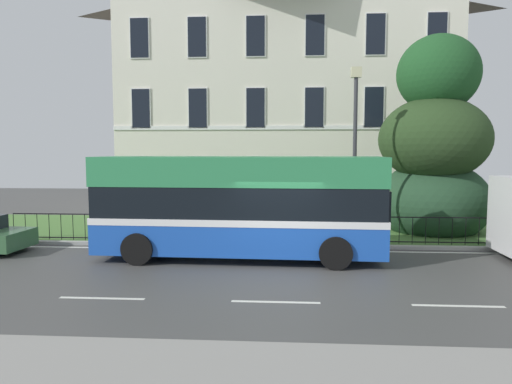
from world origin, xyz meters
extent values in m
cube|color=#464645|center=(0.00, 0.00, -0.03)|extent=(60.00, 56.00, 0.06)
cube|color=silver|center=(0.00, 3.65, 0.00)|extent=(54.00, 0.14, 0.01)
cube|color=silver|center=(-4.00, -1.80, 0.00)|extent=(2.00, 0.12, 0.01)
cube|color=silver|center=(0.00, -1.80, 0.00)|extent=(2.00, 0.12, 0.01)
cube|color=silver|center=(4.00, -1.80, 0.00)|extent=(2.00, 0.12, 0.01)
cube|color=#9E9E99|center=(0.00, 4.12, 0.06)|extent=(57.00, 0.24, 0.12)
cube|color=#4C7938|center=(0.00, 7.49, 0.06)|extent=(57.00, 6.50, 0.12)
cube|color=gray|center=(0.00, -5.50, 0.00)|extent=(57.00, 3.00, 0.01)
cube|color=silver|center=(0.10, 16.08, 5.75)|extent=(17.37, 9.39, 11.26)
cube|color=white|center=(0.10, 11.35, 4.51)|extent=(17.37, 0.06, 0.20)
cube|color=#2D333D|center=(0.10, 11.34, 1.22)|extent=(1.10, 0.06, 2.20)
cube|color=white|center=(-7.14, 11.34, 2.03)|extent=(1.00, 0.04, 2.02)
cube|color=black|center=(-7.14, 11.32, 2.03)|extent=(0.90, 0.03, 1.92)
cube|color=white|center=(-4.24, 11.34, 2.03)|extent=(1.00, 0.04, 2.02)
cube|color=black|center=(-4.24, 11.32, 2.03)|extent=(0.90, 0.03, 1.92)
cube|color=white|center=(-1.35, 11.34, 2.03)|extent=(1.00, 0.04, 2.02)
cube|color=black|center=(-1.35, 11.32, 2.03)|extent=(0.90, 0.03, 1.92)
cube|color=white|center=(1.55, 11.34, 2.03)|extent=(1.00, 0.04, 2.02)
cube|color=black|center=(1.55, 11.32, 2.03)|extent=(0.90, 0.03, 1.92)
cube|color=white|center=(4.44, 11.34, 2.03)|extent=(1.00, 0.04, 2.02)
cube|color=black|center=(4.44, 11.32, 2.03)|extent=(0.90, 0.03, 1.92)
cube|color=white|center=(7.34, 11.34, 2.03)|extent=(1.00, 0.04, 2.02)
cube|color=black|center=(7.34, 11.32, 2.03)|extent=(0.90, 0.03, 1.92)
cube|color=white|center=(-7.14, 11.34, 5.49)|extent=(1.00, 0.04, 2.02)
cube|color=black|center=(-7.14, 11.32, 5.49)|extent=(0.90, 0.03, 1.92)
cube|color=white|center=(-4.24, 11.34, 5.49)|extent=(1.00, 0.04, 2.02)
cube|color=black|center=(-4.24, 11.32, 5.49)|extent=(0.90, 0.03, 1.92)
cube|color=white|center=(-1.35, 11.34, 5.49)|extent=(1.00, 0.04, 2.02)
cube|color=black|center=(-1.35, 11.32, 5.49)|extent=(0.90, 0.03, 1.92)
cube|color=white|center=(1.55, 11.34, 5.49)|extent=(1.00, 0.04, 2.02)
cube|color=black|center=(1.55, 11.32, 5.49)|extent=(0.90, 0.03, 1.92)
cube|color=white|center=(4.44, 11.34, 5.49)|extent=(1.00, 0.04, 2.02)
cube|color=black|center=(4.44, 11.32, 5.49)|extent=(0.90, 0.03, 1.92)
cube|color=white|center=(7.34, 11.34, 5.49)|extent=(1.00, 0.04, 2.02)
cube|color=black|center=(7.34, 11.32, 5.49)|extent=(0.90, 0.03, 1.92)
cube|color=white|center=(-7.14, 11.34, 8.96)|extent=(1.00, 0.04, 2.02)
cube|color=black|center=(-7.14, 11.32, 8.96)|extent=(0.90, 0.03, 1.92)
cube|color=white|center=(-4.24, 11.34, 8.96)|extent=(1.00, 0.04, 2.02)
cube|color=black|center=(-4.24, 11.32, 8.96)|extent=(0.90, 0.03, 1.92)
cube|color=white|center=(-1.35, 11.34, 8.96)|extent=(1.00, 0.04, 2.02)
cube|color=black|center=(-1.35, 11.32, 8.96)|extent=(0.90, 0.03, 1.92)
cube|color=white|center=(1.55, 11.34, 8.96)|extent=(1.00, 0.04, 2.02)
cube|color=black|center=(1.55, 11.32, 8.96)|extent=(0.90, 0.03, 1.92)
cube|color=white|center=(4.44, 11.34, 8.96)|extent=(1.00, 0.04, 2.02)
cube|color=black|center=(4.44, 11.32, 8.96)|extent=(0.90, 0.03, 1.92)
cube|color=white|center=(7.34, 11.34, 8.96)|extent=(1.00, 0.04, 2.02)
cube|color=black|center=(7.34, 11.32, 8.96)|extent=(0.90, 0.03, 1.92)
cube|color=black|center=(0.10, 4.40, 1.07)|extent=(19.88, 0.04, 0.04)
cube|color=black|center=(0.10, 4.40, 0.20)|extent=(19.88, 0.04, 0.04)
cylinder|color=black|center=(-9.84, 4.40, 0.59)|extent=(0.02, 0.02, 0.95)
cylinder|color=black|center=(-9.39, 4.40, 0.59)|extent=(0.02, 0.02, 0.95)
cylinder|color=black|center=(-8.93, 4.40, 0.59)|extent=(0.02, 0.02, 0.95)
cylinder|color=black|center=(-8.48, 4.40, 0.59)|extent=(0.02, 0.02, 0.95)
cylinder|color=black|center=(-8.03, 4.40, 0.59)|extent=(0.02, 0.02, 0.95)
cylinder|color=black|center=(-7.58, 4.40, 0.59)|extent=(0.02, 0.02, 0.95)
cylinder|color=black|center=(-7.13, 4.40, 0.59)|extent=(0.02, 0.02, 0.95)
cylinder|color=black|center=(-6.67, 4.40, 0.59)|extent=(0.02, 0.02, 0.95)
cylinder|color=black|center=(-6.22, 4.40, 0.59)|extent=(0.02, 0.02, 0.95)
cylinder|color=black|center=(-5.77, 4.40, 0.59)|extent=(0.02, 0.02, 0.95)
cylinder|color=black|center=(-5.32, 4.40, 0.59)|extent=(0.02, 0.02, 0.95)
cylinder|color=black|center=(-4.87, 4.40, 0.59)|extent=(0.02, 0.02, 0.95)
cylinder|color=black|center=(-4.42, 4.40, 0.59)|extent=(0.02, 0.02, 0.95)
cylinder|color=black|center=(-3.96, 4.40, 0.59)|extent=(0.02, 0.02, 0.95)
cylinder|color=black|center=(-3.51, 4.40, 0.59)|extent=(0.02, 0.02, 0.95)
cylinder|color=black|center=(-3.06, 4.40, 0.59)|extent=(0.02, 0.02, 0.95)
cylinder|color=black|center=(-2.61, 4.40, 0.59)|extent=(0.02, 0.02, 0.95)
cylinder|color=black|center=(-2.16, 4.40, 0.59)|extent=(0.02, 0.02, 0.95)
cylinder|color=black|center=(-1.71, 4.40, 0.59)|extent=(0.02, 0.02, 0.95)
cylinder|color=black|center=(-1.25, 4.40, 0.59)|extent=(0.02, 0.02, 0.95)
cylinder|color=black|center=(-0.80, 4.40, 0.59)|extent=(0.02, 0.02, 0.95)
cylinder|color=black|center=(-0.35, 4.40, 0.59)|extent=(0.02, 0.02, 0.95)
cylinder|color=black|center=(0.10, 4.40, 0.59)|extent=(0.02, 0.02, 0.95)
cylinder|color=black|center=(0.55, 4.40, 0.59)|extent=(0.02, 0.02, 0.95)
cylinder|color=black|center=(1.01, 4.40, 0.59)|extent=(0.02, 0.02, 0.95)
cylinder|color=black|center=(1.46, 4.40, 0.59)|extent=(0.02, 0.02, 0.95)
cylinder|color=black|center=(1.91, 4.40, 0.59)|extent=(0.02, 0.02, 0.95)
cylinder|color=black|center=(2.36, 4.40, 0.59)|extent=(0.02, 0.02, 0.95)
cylinder|color=black|center=(2.81, 4.40, 0.59)|extent=(0.02, 0.02, 0.95)
cylinder|color=black|center=(3.26, 4.40, 0.59)|extent=(0.02, 0.02, 0.95)
cylinder|color=black|center=(3.72, 4.40, 0.59)|extent=(0.02, 0.02, 0.95)
cylinder|color=black|center=(4.17, 4.40, 0.59)|extent=(0.02, 0.02, 0.95)
cylinder|color=black|center=(4.62, 4.40, 0.59)|extent=(0.02, 0.02, 0.95)
cylinder|color=black|center=(5.07, 4.40, 0.59)|extent=(0.02, 0.02, 0.95)
cylinder|color=black|center=(5.52, 4.40, 0.59)|extent=(0.02, 0.02, 0.95)
cylinder|color=black|center=(5.97, 4.40, 0.59)|extent=(0.02, 0.02, 0.95)
cylinder|color=black|center=(6.43, 4.40, 0.59)|extent=(0.02, 0.02, 0.95)
cylinder|color=black|center=(6.88, 4.40, 0.59)|extent=(0.02, 0.02, 0.95)
cylinder|color=black|center=(7.33, 4.40, 0.59)|extent=(0.02, 0.02, 0.95)
cylinder|color=black|center=(7.78, 4.40, 0.59)|extent=(0.02, 0.02, 0.95)
cylinder|color=#423328|center=(6.09, 7.17, 0.95)|extent=(0.39, 0.39, 1.66)
ellipsoid|color=#23442A|center=(6.19, 7.33, 1.28)|extent=(4.47, 4.47, 3.41)
ellipsoid|color=#263E1E|center=(6.02, 6.93, 3.83)|extent=(4.29, 4.29, 3.31)
ellipsoid|color=#1D4B23|center=(6.14, 7.06, 6.39)|extent=(3.18, 3.18, 3.03)
cube|color=blue|center=(-1.24, 2.43, 0.79)|extent=(8.87, 2.67, 1.06)
cube|color=white|center=(-1.24, 2.43, 1.28)|extent=(8.89, 2.69, 0.20)
cube|color=black|center=(-1.24, 2.43, 1.82)|extent=(8.79, 2.63, 1.00)
cube|color=#2E8851|center=(-1.24, 2.43, 2.76)|extent=(8.87, 2.67, 0.88)
cube|color=black|center=(3.18, 2.30, 1.77)|extent=(0.12, 2.03, 0.92)
cube|color=black|center=(3.18, 2.30, 2.71)|extent=(0.11, 1.74, 0.56)
cylinder|color=silver|center=(3.21, 3.07, 0.48)|extent=(0.05, 0.20, 0.20)
cylinder|color=silver|center=(3.16, 1.53, 0.48)|extent=(0.05, 0.20, 0.20)
cylinder|color=black|center=(1.70, 3.50, 0.48)|extent=(0.97, 0.33, 0.96)
cylinder|color=black|center=(1.63, 1.19, 0.48)|extent=(0.97, 0.33, 0.96)
cylinder|color=black|center=(-4.11, 3.67, 0.48)|extent=(0.97, 0.33, 0.96)
cylinder|color=black|center=(-4.18, 1.36, 0.48)|extent=(0.97, 0.33, 0.96)
cylinder|color=black|center=(-9.08, 3.46, 0.30)|extent=(0.61, 0.21, 0.60)
cylinder|color=#333338|center=(2.64, 4.85, 3.03)|extent=(0.14, 0.14, 5.82)
cube|color=beige|center=(2.64, 4.85, 6.12)|extent=(0.36, 0.24, 0.36)
cylinder|color=black|center=(-6.17, 5.08, 0.57)|extent=(0.55, 0.55, 0.90)
ellipsoid|color=black|center=(-6.17, 5.08, 1.11)|extent=(0.56, 0.56, 0.19)
camera|label=1|loc=(0.24, -12.02, 3.41)|focal=32.78mm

